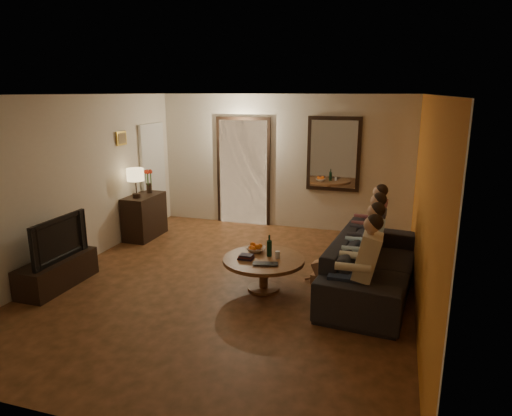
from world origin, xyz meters
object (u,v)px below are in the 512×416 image
(dresser, at_px, (145,216))
(dog, at_px, (330,266))
(coffee_table, at_px, (264,274))
(table_lamp, at_px, (136,183))
(person_a, at_px, (361,272))
(sofa, at_px, (373,264))
(person_d, at_px, (371,229))
(person_c, at_px, (368,241))
(bowl, at_px, (256,249))
(wine_bottle, at_px, (269,245))
(person_b, at_px, (365,255))
(tv, at_px, (53,238))
(tv_stand, at_px, (57,272))
(laptop, at_px, (265,265))

(dresser, relative_size, dog, 1.60)
(dresser, distance_m, coffee_table, 3.19)
(table_lamp, bearing_deg, person_a, -24.25)
(sofa, relative_size, person_d, 2.14)
(sofa, relative_size, person_c, 2.14)
(dresser, height_order, bowl, dresser)
(person_a, bearing_deg, sofa, 83.66)
(dog, height_order, wine_bottle, wine_bottle)
(person_b, distance_m, dog, 0.64)
(dresser, xyz_separation_m, wine_bottle, (2.82, -1.49, 0.21))
(person_a, bearing_deg, tv, -176.16)
(table_lamp, bearing_deg, wine_bottle, -24.19)
(table_lamp, bearing_deg, person_b, -16.90)
(person_b, xyz_separation_m, coffee_table, (-1.32, -0.12, -0.38))
(dresser, bearing_deg, wine_bottle, -27.80)
(coffee_table, xyz_separation_m, bowl, (-0.18, 0.22, 0.26))
(person_c, bearing_deg, person_d, 90.00)
(sofa, relative_size, person_b, 2.14)
(table_lamp, height_order, person_b, table_lamp)
(tv_stand, relative_size, tv, 1.16)
(dog, distance_m, bowl, 1.06)
(tv, bearing_deg, table_lamp, 0.00)
(tv, relative_size, wine_bottle, 3.34)
(tv, bearing_deg, wine_bottle, -73.18)
(tv, height_order, sofa, tv)
(dresser, height_order, sofa, dresser)
(dresser, height_order, person_d, person_d)
(dresser, xyz_separation_m, bowl, (2.59, -1.37, 0.08))
(dog, bearing_deg, bowl, -161.54)
(sofa, distance_m, laptop, 1.50)
(tv, distance_m, coffee_table, 2.91)
(dresser, distance_m, table_lamp, 0.70)
(wine_bottle, bearing_deg, tv, -163.18)
(table_lamp, relative_size, sofa, 0.21)
(bowl, bearing_deg, person_a, -24.89)
(person_c, height_order, person_d, same)
(person_a, xyz_separation_m, bowl, (-1.50, 0.70, -0.12))
(tv_stand, relative_size, sofa, 0.47)
(person_d, distance_m, bowl, 1.87)
(dresser, xyz_separation_m, sofa, (4.19, -1.16, -0.02))
(dresser, bearing_deg, dog, -18.24)
(table_lamp, distance_m, person_d, 4.12)
(tv, bearing_deg, dresser, 0.00)
(tv_stand, distance_m, bowl, 2.78)
(person_d, height_order, bowl, person_d)
(bowl, bearing_deg, sofa, 7.22)
(person_a, height_order, person_d, same)
(person_b, height_order, person_d, same)
(dog, xyz_separation_m, coffee_table, (-0.84, -0.40, -0.06))
(dresser, distance_m, dog, 3.80)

